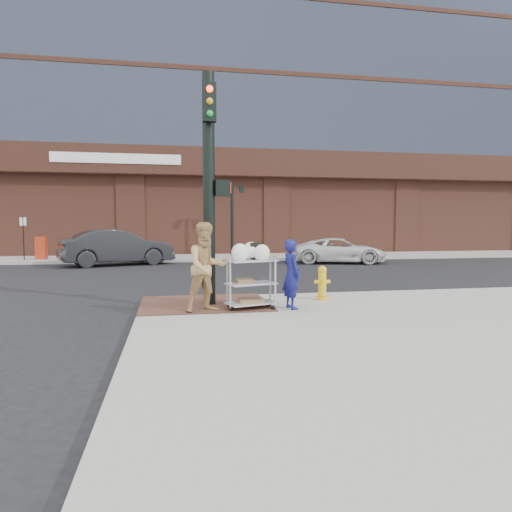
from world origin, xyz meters
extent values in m
plane|color=black|center=(0.00, 0.00, 0.00)|extent=(220.00, 220.00, 0.00)
cube|color=gray|center=(12.50, 32.00, 0.07)|extent=(65.00, 36.00, 0.15)
cube|color=#4C2A23|center=(-0.60, 0.90, 0.16)|extent=(2.80, 2.40, 0.01)
cube|color=brown|center=(5.00, 31.00, 14.15)|extent=(42.00, 26.00, 28.00)
cylinder|color=black|center=(2.00, 16.00, 2.15)|extent=(0.16, 0.16, 4.00)
cube|color=black|center=(2.00, 16.00, 4.05)|extent=(1.20, 0.06, 0.06)
cube|color=black|center=(1.45, 16.00, 3.85)|extent=(0.22, 0.22, 0.35)
cube|color=black|center=(2.55, 16.00, 3.85)|extent=(0.22, 0.22, 0.35)
cylinder|color=black|center=(-8.50, 15.00, 1.25)|extent=(0.05, 0.05, 2.20)
cylinder|color=black|center=(-0.50, 0.80, 2.65)|extent=(0.26, 0.26, 5.00)
cube|color=black|center=(-0.20, 0.80, 2.70)|extent=(0.32, 0.28, 0.34)
cube|color=#FF260C|center=(-0.04, 0.80, 2.70)|extent=(0.02, 0.18, 0.22)
cube|color=black|center=(-0.50, 0.52, 4.45)|extent=(0.28, 0.18, 0.80)
imported|color=navy|center=(1.14, -0.03, 0.88)|extent=(0.45, 0.59, 1.45)
imported|color=tan|center=(-0.62, -0.02, 1.06)|extent=(1.07, 0.95, 1.81)
imported|color=black|center=(-3.81, 12.87, 0.84)|extent=(5.38, 3.45, 1.68)
imported|color=silver|center=(6.82, 12.04, 0.62)|extent=(4.85, 3.12, 1.24)
cube|color=#9C9BA0|center=(0.31, 0.12, 1.16)|extent=(1.12, 0.82, 0.03)
cube|color=#9C9BA0|center=(0.31, 0.12, 0.68)|extent=(1.12, 0.82, 0.03)
cube|color=#9C9BA0|center=(0.31, 0.12, 0.27)|extent=(1.12, 0.82, 0.03)
cube|color=black|center=(0.42, 0.17, 1.34)|extent=(0.24, 0.16, 0.36)
cube|color=brown|center=(0.17, 0.12, 0.74)|extent=(0.33, 0.38, 0.09)
cube|color=brown|center=(0.31, 0.12, 0.33)|extent=(0.51, 0.40, 0.08)
cylinder|color=gold|center=(2.14, 0.94, 0.19)|extent=(0.26, 0.26, 0.08)
cylinder|color=gold|center=(2.14, 0.94, 0.53)|extent=(0.19, 0.19, 0.58)
sphere|color=gold|center=(2.14, 0.94, 0.85)|extent=(0.21, 0.21, 0.21)
cylinder|color=gold|center=(2.14, 0.94, 0.57)|extent=(0.38, 0.08, 0.08)
cube|color=maroon|center=(-7.76, 15.24, 0.72)|extent=(0.50, 0.46, 1.15)
cube|color=#1B50B4|center=(-5.66, 14.73, 0.68)|extent=(0.54, 0.51, 1.06)
camera|label=1|loc=(-1.31, -9.19, 1.92)|focal=32.00mm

